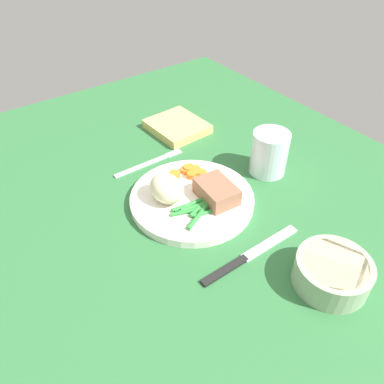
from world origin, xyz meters
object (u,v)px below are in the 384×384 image
fork (149,163)px  water_glass (270,156)px  meat_portion (218,191)px  napkin (177,127)px  knife (249,256)px  dinner_plate (192,199)px  salad_bowl (333,271)px

fork → water_glass: size_ratio=1.81×
water_glass → meat_portion: bearing=-83.4°
fork → napkin: 15.40cm
meat_portion → water_glass: bearing=96.6°
knife → napkin: napkin is taller
dinner_plate → water_glass: (1.44, 18.83, 3.17)cm
knife → salad_bowl: salad_bowl is taller
fork → water_glass: (17.19, 19.09, 3.77)cm
dinner_plate → knife: size_ratio=1.16×
dinner_plate → fork: size_ratio=1.43×
fork → salad_bowl: bearing=12.5°
dinner_plate → meat_portion: bearing=49.4°
water_glass → napkin: (-25.29, -6.02, -2.94)cm
meat_portion → fork: meat_portion is taller
dinner_plate → water_glass: 19.15cm
salad_bowl → napkin: (-51.42, 6.59, -1.61)cm
meat_portion → napkin: (-27.05, 9.08, -2.21)cm
dinner_plate → knife: (16.49, -0.29, -0.60)cm
dinner_plate → knife: 16.51cm
dinner_plate → water_glass: bearing=85.6°
water_glass → napkin: water_glass is taller
salad_bowl → napkin: 51.86cm
fork → water_glass: water_glass is taller
napkin → meat_portion: bearing=-18.6°
knife → salad_bowl: 13.07cm
fork → salad_bowl: size_ratio=1.45×
fork → napkin: napkin is taller
water_glass → salad_bowl: water_glass is taller
knife → water_glass: (-15.05, 19.12, 3.77)cm
water_glass → napkin: size_ratio=0.69×
dinner_plate → knife: bearing=-1.0°
fork → salad_bowl: (43.32, 6.48, 2.44)cm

